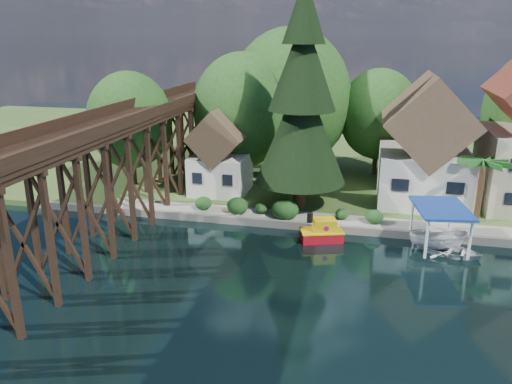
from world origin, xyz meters
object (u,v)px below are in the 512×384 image
at_px(trestle_bridge, 121,163).
at_px(shed, 220,157).
at_px(palm_tree, 484,164).
at_px(boat_canopy, 439,232).
at_px(conifer, 302,102).
at_px(boat_white_a, 453,250).
at_px(tugboat, 322,232).
at_px(house_left, 425,149).

xyz_separation_m(trestle_bridge, shed, (5.00, 9.33, -1.52)).
xyz_separation_m(palm_tree, boat_canopy, (-3.45, -5.20, -3.76)).
relative_size(conifer, boat_white_a, 4.85).
xyz_separation_m(palm_tree, tugboat, (-11.58, -5.40, -4.46)).
relative_size(trestle_bridge, shed, 5.63).
bearing_deg(house_left, boat_canopy, -87.64).
distance_m(trestle_bridge, house_left, 25.42).
height_order(shed, palm_tree, shed).
bearing_deg(palm_tree, conifer, 178.46).
bearing_deg(conifer, trestle_bridge, -151.94).
bearing_deg(conifer, tugboat, -66.32).
height_order(house_left, tugboat, house_left).
distance_m(trestle_bridge, conifer, 14.99).
xyz_separation_m(trestle_bridge, palm_tree, (26.85, 6.41, -0.22)).
bearing_deg(trestle_bridge, shed, 61.81).
relative_size(trestle_bridge, palm_tree, 8.32).
bearing_deg(tugboat, boat_white_a, -3.50).
height_order(trestle_bridge, conifer, conifer).
bearing_deg(conifer, boat_white_a, -28.52).
height_order(tugboat, boat_canopy, boat_canopy).
bearing_deg(trestle_bridge, conifer, 28.06).
bearing_deg(house_left, palm_tree, -48.96).
relative_size(boat_white_a, boat_canopy, 0.70).
bearing_deg(palm_tree, tugboat, -155.02).
xyz_separation_m(conifer, boat_canopy, (10.66, -5.58, -8.02)).
distance_m(boat_white_a, boat_canopy, 1.58).
height_order(house_left, boat_canopy, house_left).
relative_size(conifer, boat_canopy, 3.40).
bearing_deg(tugboat, house_left, 51.76).
xyz_separation_m(tugboat, boat_white_a, (9.12, -0.56, -0.28)).
xyz_separation_m(shed, tugboat, (10.26, -8.31, -3.15)).
distance_m(shed, boat_white_a, 21.59).
bearing_deg(shed, palm_tree, -7.61).
bearing_deg(trestle_bridge, house_left, 25.21).
xyz_separation_m(conifer, palm_tree, (14.12, -0.38, -4.27)).
bearing_deg(boat_white_a, conifer, 76.85).
bearing_deg(conifer, shed, 161.81).
bearing_deg(boat_white_a, boat_canopy, 67.93).
distance_m(conifer, boat_white_a, 16.03).
bearing_deg(palm_tree, house_left, 131.04).
bearing_deg(house_left, conifer, -158.52).
relative_size(shed, tugboat, 2.26).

